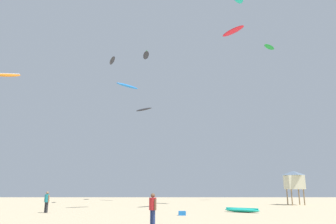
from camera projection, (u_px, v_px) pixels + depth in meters
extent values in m
cylinder|color=navy|center=(153.00, 219.00, 16.94)|extent=(0.16, 0.16, 0.87)
cylinder|color=navy|center=(151.00, 218.00, 17.09)|extent=(0.16, 0.16, 0.87)
cylinder|color=#B21E23|center=(152.00, 204.00, 17.19)|extent=(0.40, 0.40, 0.66)
cylinder|color=brown|center=(155.00, 205.00, 17.01)|extent=(0.12, 0.12, 0.60)
cylinder|color=brown|center=(150.00, 204.00, 17.37)|extent=(0.12, 0.12, 0.60)
sphere|color=brown|center=(153.00, 195.00, 17.30)|extent=(0.24, 0.24, 0.24)
cylinder|color=#2D2D33|center=(45.00, 207.00, 26.65)|extent=(0.16, 0.16, 0.87)
cylinder|color=#2D2D33|center=(47.00, 208.00, 26.56)|extent=(0.16, 0.16, 0.87)
cylinder|color=teal|center=(47.00, 198.00, 26.79)|extent=(0.40, 0.40, 0.65)
cylinder|color=#936B4C|center=(45.00, 199.00, 26.89)|extent=(0.12, 0.12, 0.60)
cylinder|color=#936B4C|center=(48.00, 199.00, 26.67)|extent=(0.12, 0.12, 0.60)
sphere|color=#936B4C|center=(47.00, 193.00, 26.89)|extent=(0.24, 0.24, 0.24)
ellipsoid|color=#19B29E|center=(242.00, 210.00, 27.12)|extent=(3.12, 2.51, 0.39)
cylinder|color=#19B29E|center=(242.00, 209.00, 27.15)|extent=(2.48, 1.73, 0.14)
cylinder|color=#8C704C|center=(299.00, 197.00, 39.62)|extent=(0.14, 0.14, 1.90)
cylinder|color=#8C704C|center=(304.00, 197.00, 38.16)|extent=(0.14, 0.14, 1.90)
cylinder|color=#8C704C|center=(287.00, 197.00, 39.62)|extent=(0.14, 0.14, 1.90)
cylinder|color=#8C704C|center=(292.00, 197.00, 38.16)|extent=(0.14, 0.14, 1.90)
cube|color=beige|center=(294.00, 182.00, 39.32)|extent=(2.00, 2.00, 1.70)
pyramid|color=slate|center=(293.00, 173.00, 39.58)|extent=(2.30, 2.30, 0.55)
cube|color=blue|center=(182.00, 213.00, 24.08)|extent=(0.56, 0.36, 0.32)
ellipsoid|color=#2D2D33|center=(146.00, 55.00, 57.39)|extent=(1.54, 3.74, 0.42)
cylinder|color=green|center=(146.00, 54.00, 57.43)|extent=(0.63, 3.33, 0.16)
ellipsoid|color=#2D2D33|center=(112.00, 61.00, 45.11)|extent=(1.61, 3.06, 0.72)
ellipsoid|color=green|center=(269.00, 47.00, 55.04)|extent=(2.80, 2.61, 0.57)
ellipsoid|color=#2D2D33|center=(144.00, 109.00, 53.24)|extent=(3.38, 2.92, 0.69)
ellipsoid|color=blue|center=(127.00, 86.00, 34.00)|extent=(2.64, 2.65, 0.56)
ellipsoid|color=red|center=(233.00, 31.00, 42.39)|extent=(3.04, 3.60, 0.39)
ellipsoid|color=orange|center=(6.00, 75.00, 38.53)|extent=(3.41, 1.21, 0.83)
cylinder|color=white|center=(6.00, 74.00, 38.56)|extent=(3.08, 0.39, 0.15)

